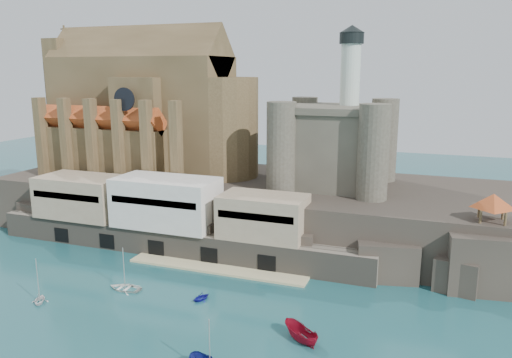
{
  "coord_description": "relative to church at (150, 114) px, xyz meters",
  "views": [
    {
      "loc": [
        33.8,
        -50.44,
        31.3
      ],
      "look_at": [
        3.63,
        32.0,
        12.15
      ],
      "focal_mm": 35.0,
      "sensor_mm": 36.0,
      "label": 1
    }
  ],
  "objects": [
    {
      "name": "rock_outcrop",
      "position": [
        66.13,
        -16.01,
        -18.11
      ],
      "size": [
        14.5,
        10.5,
        8.7
      ],
      "color": "#29231F",
      "rests_on": "ground"
    },
    {
      "name": "pavilion",
      "position": [
        66.13,
        -15.85,
        -9.4
      ],
      "size": [
        6.4,
        6.4,
        5.4
      ],
      "color": "#503E25",
      "rests_on": "rock_outcrop"
    },
    {
      "name": "boat_6",
      "position": [
        16.64,
        -35.22,
        -22.13
      ],
      "size": [
        1.08,
        3.61,
        5.04
      ],
      "primitive_type": "imported",
      "rotation": [
        0.0,
        0.0,
        4.72
      ],
      "color": "white",
      "rests_on": "ground"
    },
    {
      "name": "boat_7",
      "position": [
        28.62,
        -34.52,
        -22.13
      ],
      "size": [
        2.8,
        2.29,
        2.81
      ],
      "primitive_type": "imported",
      "rotation": [
        0.0,
        0.0,
        5.89
      ],
      "color": "#161690",
      "rests_on": "ground"
    },
    {
      "name": "quay",
      "position": [
        13.94,
        -18.78,
        -16.06
      ],
      "size": [
        70.0,
        12.0,
        13.05
      ],
      "color": "#6B6255",
      "rests_on": "ground"
    },
    {
      "name": "castle_keep",
      "position": [
        40.21,
        -0.78,
        -3.81
      ],
      "size": [
        21.2,
        21.2,
        29.3
      ],
      "color": "#484438",
      "rests_on": "promontory"
    },
    {
      "name": "promontory",
      "position": [
        23.94,
        -2.48,
        -17.2
      ],
      "size": [
        100.0,
        36.0,
        10.0
      ],
      "color": "#29231F",
      "rests_on": "ground"
    },
    {
      "name": "boat_5",
      "position": [
        44.45,
        -40.13,
        -22.13
      ],
      "size": [
        2.96,
        2.95,
        5.56
      ],
      "primitive_type": "imported",
      "rotation": [
        0.0,
        0.0,
        4.08
      ],
      "color": "maroon",
      "rests_on": "ground"
    },
    {
      "name": "ground",
      "position": [
        24.13,
        -41.85,
        -22.13
      ],
      "size": [
        300.0,
        300.0,
        0.0
      ],
      "primitive_type": "plane",
      "color": "#184A4F",
      "rests_on": "ground"
    },
    {
      "name": "boat_4",
      "position": [
        8.11,
        -42.91,
        -22.13
      ],
      "size": [
        3.1,
        2.67,
        3.07
      ],
      "primitive_type": "imported",
      "rotation": [
        0.0,
        0.0,
        3.62
      ],
      "color": "silver",
      "rests_on": "ground"
    },
    {
      "name": "church",
      "position": [
        0.0,
        0.0,
        0.0
      ],
      "size": [
        47.0,
        25.93,
        30.51
      ],
      "color": "#503E25",
      "rests_on": "promontory"
    }
  ]
}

